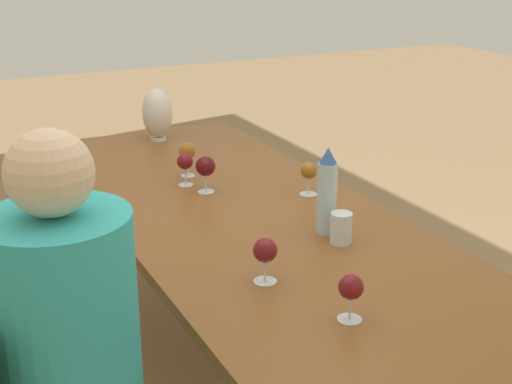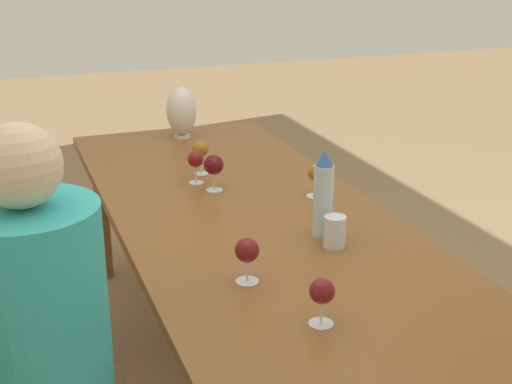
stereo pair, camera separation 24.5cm
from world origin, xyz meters
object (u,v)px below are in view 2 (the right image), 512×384
Objects in this scene: chair_far at (7,266)px; wine_glass_2 at (322,293)px; vase at (181,111)px; wine_glass_4 at (316,174)px; person_near at (46,351)px; wine_glass_0 at (196,160)px; wine_glass_3 at (200,150)px; wine_glass_5 at (247,252)px; wine_glass_1 at (214,165)px; water_bottle at (323,195)px; water_tumbler at (335,231)px.

wine_glass_2 is at bearing -148.04° from chair_far.
wine_glass_4 is (-0.99, -0.26, -0.04)m from vase.
vase is at bearing -25.62° from person_near.
chair_far is (0.02, 0.75, -0.35)m from wine_glass_0.
person_near is at bearing 146.19° from wine_glass_3.
wine_glass_1 is at bearing -10.42° from wine_glass_5.
wine_glass_1 is 1.07× the size of wine_glass_5.
wine_glass_3 is (0.10, -0.05, 0.01)m from wine_glass_0.
wine_glass_0 is at bearing -91.65° from chair_far.
vase is (1.34, 0.12, -0.01)m from water_bottle.
water_tumbler is at bearing -175.30° from vase.
water_bottle is at bearing -165.61° from wine_glass_3.
vase reaches higher than water_tumbler.
water_bottle is at bearing -56.23° from wine_glass_5.
wine_glass_1 is at bearing 59.52° from wine_glass_4.
vase is at bearing -3.97° from wine_glass_2.
wine_glass_1 is (-0.79, 0.08, -0.03)m from vase.
water_bottle is at bearing -159.53° from wine_glass_1.
person_near is (-1.07, 0.72, -0.16)m from wine_glass_3.
water_bottle reaches higher than wine_glass_4.
wine_glass_0 is at bearing 17.98° from water_tumbler.
wine_glass_0 is 0.12m from wine_glass_1.
chair_far reaches higher than wine_glass_5.
vase is at bearing -10.31° from wine_glass_0.
person_near is at bearing 73.19° from wine_glass_2.
vase reaches higher than wine_glass_2.
wine_glass_0 is 0.10× the size of person_near.
person_near reaches higher than wine_glass_3.
wine_glass_3 is 1.30m from person_near.
water_bottle reaches higher than vase.
wine_glass_2 is at bearing 154.37° from water_bottle.
wine_glass_0 is at bearing -34.59° from person_near.
wine_glass_0 reaches higher than wine_glass_4.
wine_glass_4 is (-0.20, -0.34, -0.01)m from wine_glass_1.
person_near is (-1.65, 0.79, -0.18)m from vase.
water_bottle is 2.06× the size of wine_glass_3.
vase reaches higher than wine_glass_0.
chair_far is at bearing 95.88° from wine_glass_3.
chair_far is at bearing 88.35° from wine_glass_0.
wine_glass_5 is (-0.77, 0.14, -0.01)m from wine_glass_1.
water_bottle is at bearing -1.08° from water_tumbler.
water_bottle is at bearing -70.84° from person_near.
chair_far is at bearing 31.96° from wine_glass_2.
person_near is (-0.09, 0.57, -0.15)m from wine_glass_5.
wine_glass_1 reaches higher than wine_glass_4.
wine_glass_5 is at bearing 173.47° from wine_glass_0.
person_near is at bearing -175.42° from chair_far.
chair_far is at bearing 80.60° from wine_glass_1.
water_bottle is 0.99m from person_near.
chair_far reaches higher than water_tumbler.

